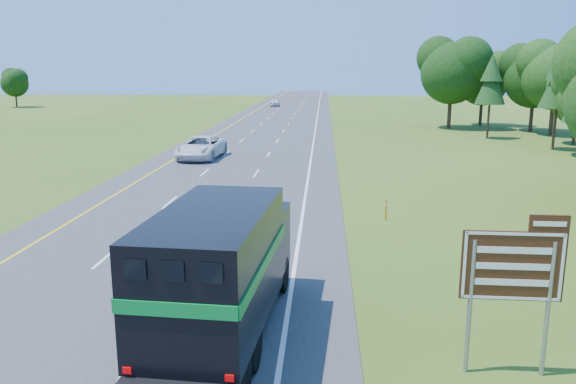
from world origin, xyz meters
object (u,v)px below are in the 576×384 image
horse_truck (222,267)px  exit_sign (514,272)px  far_car (275,103)px  white_suv (201,147)px

horse_truck → exit_sign: (7.07, -1.40, 0.55)m
horse_truck → far_car: bearing=98.3°
horse_truck → white_suv: bearing=107.5°
far_car → white_suv: bearing=-90.6°
horse_truck → exit_sign: bearing=-7.0°
white_suv → far_car: bearing=94.0°
horse_truck → exit_sign: exit_sign is taller
horse_truck → white_suv: horse_truck is taller
horse_truck → white_suv: size_ratio=1.32×
white_suv → horse_truck: bearing=-72.5°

